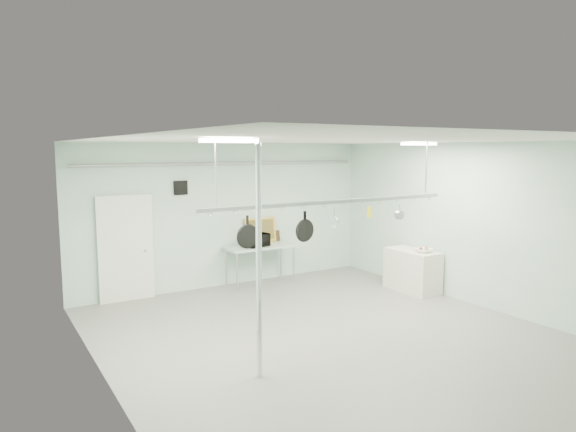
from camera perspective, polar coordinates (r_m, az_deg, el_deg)
floor at (r=8.61m, az=5.13°, el=-13.41°), size 8.00×8.00×0.00m
ceiling at (r=8.05m, az=5.39°, el=8.34°), size 7.00×8.00×0.02m
back_wall at (r=11.58m, az=-6.67°, el=0.14°), size 7.00×0.02×3.20m
right_wall at (r=10.62m, az=20.50°, el=-0.94°), size 0.02×8.00×3.20m
door at (r=10.86m, az=-17.59°, el=-3.58°), size 1.10×0.10×2.20m
wall_vent at (r=11.08m, az=-11.84°, el=3.09°), size 0.30×0.04×0.30m
conduit_pipe at (r=11.41m, az=-6.57°, el=5.83°), size 6.60×0.07×0.07m
chrome_pole at (r=6.78m, az=-3.26°, el=-5.00°), size 0.08×0.08×3.20m
prep_table at (r=11.62m, az=-3.11°, el=-3.63°), size 1.60×0.70×0.91m
side_cabinet at (r=11.49m, az=13.65°, el=-5.91°), size 0.60×1.20×0.90m
pot_rack at (r=8.45m, az=5.17°, el=1.77°), size 4.80×0.06×1.00m
light_panel_left at (r=6.22m, az=-6.58°, el=8.33°), size 0.65×0.30×0.05m
light_panel_right at (r=10.09m, az=14.34°, el=7.78°), size 0.65×0.30×0.05m
microwave at (r=11.45m, az=-3.49°, el=-2.69°), size 0.58×0.44×0.29m
coffee_canister at (r=11.48m, az=-2.83°, el=-2.82°), size 0.22×0.22×0.23m
painting_large at (r=11.90m, az=-3.10°, el=-1.59°), size 0.78×0.16×0.58m
painting_small at (r=12.10m, az=-1.57°, el=-2.22°), size 0.30×0.09×0.25m
fruit_bowl at (r=11.20m, az=14.83°, el=-3.71°), size 0.37×0.37×0.09m
skillet_left at (r=7.65m, az=-4.53°, el=-1.78°), size 0.37×0.09×0.50m
skillet_mid at (r=8.16m, az=1.89°, el=-1.01°), size 0.33×0.07×0.45m
skillet_right at (r=8.16m, az=1.87°, el=-1.16°), size 0.37×0.11×0.49m
whisk at (r=8.49m, az=5.16°, el=-0.30°), size 0.24×0.24×0.33m
grater at (r=8.94m, az=9.01°, el=0.41°), size 0.09×0.02×0.21m
saucepan at (r=9.42m, az=12.25°, el=0.50°), size 0.18×0.12×0.27m
fruit_cluster at (r=11.19m, az=14.84°, el=-3.51°), size 0.24×0.24×0.09m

